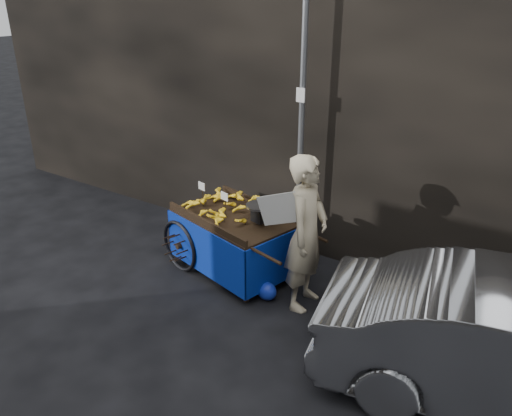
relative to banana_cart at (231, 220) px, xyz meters
The scene contains 6 objects.
ground 0.99m from the banana_cart, 60.11° to the right, with size 80.00×80.00×0.00m, color black.
building_wall 2.78m from the banana_cart, 70.62° to the left, with size 13.50×2.00×5.00m.
street_pole 1.59m from the banana_cart, 49.72° to the left, with size 0.12×0.10×4.00m.
banana_cart is the anchor object (origin of this frame).
vendor 1.28m from the banana_cart, ahead, with size 0.81×0.76×1.95m.
plastic_bag 1.10m from the banana_cart, 24.75° to the right, with size 0.27×0.21×0.24m, color #1931BD.
Camera 1 is at (3.39, -4.34, 3.62)m, focal length 35.00 mm.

